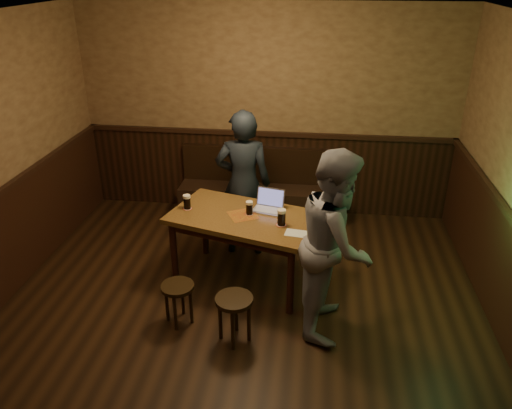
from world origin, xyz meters
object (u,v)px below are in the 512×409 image
object	(u,v)px
stool_left	(178,293)
pint_right	(281,217)
pint_left	(187,202)
laptop	(269,204)
person_grey	(336,243)
pint_mid	(249,208)
bench	(261,195)
pub_table	(243,224)
stool_right	(234,306)
person_suit	(243,184)

from	to	relation	value
stool_left	pint_right	size ratio (longest dim) A/B	2.45
pint_left	laptop	xyz separation A→B (m)	(0.87, 0.10, -0.02)
stool_left	laptop	xyz separation A→B (m)	(0.77, 0.98, 0.52)
pint_right	person_grey	distance (m)	0.70
stool_left	pint_mid	distance (m)	1.15
bench	stool_left	size ratio (longest dim) A/B	5.08
pub_table	stool_left	distance (m)	1.02
pub_table	stool_left	size ratio (longest dim) A/B	3.91
pint_right	stool_right	bearing A→B (deg)	-113.48
bench	person_suit	size ratio (longest dim) A/B	1.24
bench	person_suit	distance (m)	1.12
pub_table	pint_left	distance (m)	0.65
pub_table	laptop	world-z (taller)	laptop
stool_right	person_suit	bearing A→B (deg)	95.42
pint_mid	stool_left	bearing A→B (deg)	-125.02
stool_left	person_suit	size ratio (longest dim) A/B	0.24
pint_left	pint_mid	xyz separation A→B (m)	(0.68, -0.05, -0.01)
pint_mid	pint_right	xyz separation A→B (m)	(0.35, -0.20, 0.01)
pint_mid	person_suit	xyz separation A→B (m)	(-0.16, 0.61, 0.00)
bench	person_grey	size ratio (longest dim) A/B	1.22
pint_left	person_grey	size ratio (longest dim) A/B	0.09
stool_left	pint_right	xyz separation A→B (m)	(0.94, 0.63, 0.55)
pub_table	pint_right	size ratio (longest dim) A/B	9.59
pint_mid	person_suit	bearing A→B (deg)	104.28
pint_left	pint_mid	world-z (taller)	pint_left
pint_left	laptop	world-z (taller)	laptop
stool_right	person_suit	size ratio (longest dim) A/B	0.27
person_suit	bench	bearing A→B (deg)	-99.80
bench	person_suit	world-z (taller)	person_suit
pint_left	pint_right	size ratio (longest dim) A/B	0.93
person_grey	stool_right	bearing A→B (deg)	119.09
pint_mid	person_grey	xyz separation A→B (m)	(0.89, -0.65, 0.01)
stool_right	person_suit	distance (m)	1.71
pub_table	person_grey	world-z (taller)	person_grey
bench	laptop	distance (m)	1.54
pint_left	pint_mid	size ratio (longest dim) A/B	1.08
pint_left	person_suit	xyz separation A→B (m)	(0.53, 0.56, -0.01)
stool_right	pint_left	size ratio (longest dim) A/B	2.89
stool_right	stool_left	bearing A→B (deg)	162.34
stool_left	pint_right	distance (m)	1.26
pub_table	person_suit	bearing A→B (deg)	114.37
stool_right	pint_left	distance (m)	1.36
person_suit	person_grey	world-z (taller)	person_grey
stool_left	stool_right	xyz separation A→B (m)	(0.58, -0.18, 0.03)
person_suit	stool_left	bearing A→B (deg)	69.27
bench	laptop	bearing A→B (deg)	-79.87
pub_table	stool_left	world-z (taller)	pub_table
stool_right	laptop	world-z (taller)	laptop
bench	person_grey	bearing A→B (deg)	-66.73
laptop	pint_left	bearing A→B (deg)	-160.31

